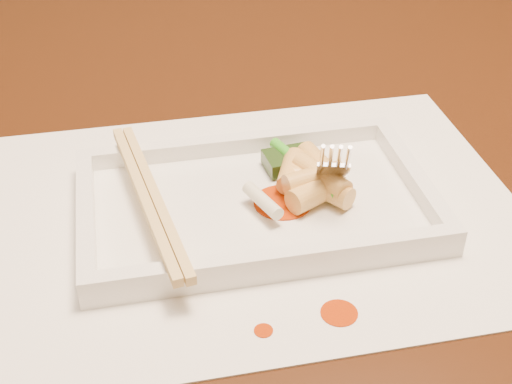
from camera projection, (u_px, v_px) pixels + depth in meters
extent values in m
cube|color=black|center=(288.00, 114.00, 0.70)|extent=(1.40, 0.90, 0.04)
cube|color=white|center=(256.00, 212.00, 0.54)|extent=(0.40, 0.30, 0.00)
cylinder|color=#B03005|center=(339.00, 313.00, 0.45)|extent=(0.02, 0.02, 0.00)
cylinder|color=#B03005|center=(264.00, 331.00, 0.44)|extent=(0.01, 0.01, 0.00)
cube|color=white|center=(256.00, 207.00, 0.53)|extent=(0.26, 0.16, 0.01)
cube|color=white|center=(238.00, 144.00, 0.59)|extent=(0.26, 0.01, 0.01)
cube|color=white|center=(279.00, 260.00, 0.47)|extent=(0.26, 0.01, 0.01)
cube|color=white|center=(86.00, 216.00, 0.51)|extent=(0.01, 0.14, 0.01)
cube|color=white|center=(414.00, 176.00, 0.55)|extent=(0.01, 0.14, 0.01)
cube|color=black|center=(289.00, 161.00, 0.57)|extent=(0.04, 0.03, 0.01)
cylinder|color=#EAEACC|center=(263.00, 201.00, 0.51)|extent=(0.02, 0.04, 0.01)
cylinder|color=#2C9E19|center=(304.00, 168.00, 0.55)|extent=(0.04, 0.08, 0.01)
cube|color=#DAB56D|center=(144.00, 197.00, 0.51)|extent=(0.04, 0.19, 0.01)
cube|color=#DAB56D|center=(155.00, 196.00, 0.51)|extent=(0.04, 0.19, 0.01)
cylinder|color=#B03005|center=(283.00, 202.00, 0.53)|extent=(0.04, 0.04, 0.00)
cylinder|color=#EDC96E|center=(291.00, 171.00, 0.55)|extent=(0.03, 0.04, 0.02)
cylinder|color=#EDC96E|center=(316.00, 177.00, 0.54)|extent=(0.04, 0.03, 0.02)
cylinder|color=#EDC96E|center=(321.00, 176.00, 0.53)|extent=(0.04, 0.05, 0.02)
cylinder|color=#EDC96E|center=(314.00, 193.00, 0.52)|extent=(0.05, 0.04, 0.02)
cylinder|color=#EDC96E|center=(319.00, 165.00, 0.55)|extent=(0.03, 0.05, 0.02)
cylinder|color=#EDC96E|center=(314.00, 178.00, 0.53)|extent=(0.05, 0.03, 0.02)
cylinder|color=#EDC96E|center=(323.00, 187.00, 0.53)|extent=(0.04, 0.05, 0.02)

